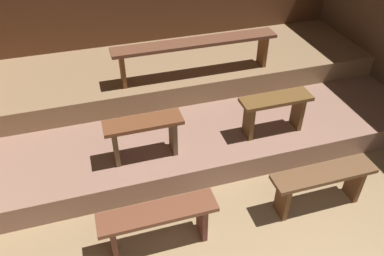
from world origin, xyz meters
name	(u,v)px	position (x,y,z in m)	size (l,w,h in m)	color
ground	(222,207)	(0.00, 2.71, -0.04)	(6.31, 6.22, 0.08)	#9D7350
wall_back	(162,12)	(0.00, 5.45, 1.30)	(6.31, 0.06, 2.60)	brown
platform_lower	(205,160)	(0.00, 3.34, 0.15)	(5.51, 4.16, 0.29)	#977B57
platform_middle	(189,109)	(0.00, 4.09, 0.44)	(5.51, 2.67, 0.29)	#956C5A
platform_upper	(177,69)	(0.00, 4.69, 0.73)	(5.51, 1.46, 0.29)	#937351
bench_lower_left	(158,220)	(-0.84, 2.20, 0.64)	(1.08, 0.26, 0.47)	brown
bench_lower_right	(322,181)	(0.84, 2.20, 0.64)	(1.08, 0.26, 0.47)	brown
bench_middle_left	(144,131)	(-0.76, 3.16, 0.92)	(0.83, 0.26, 0.47)	brown
bench_middle_right	(275,108)	(0.76, 3.16, 0.92)	(0.83, 0.26, 0.47)	brown
bench_upper_center	(196,47)	(0.15, 4.24, 1.26)	(2.14, 0.26, 0.47)	brown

